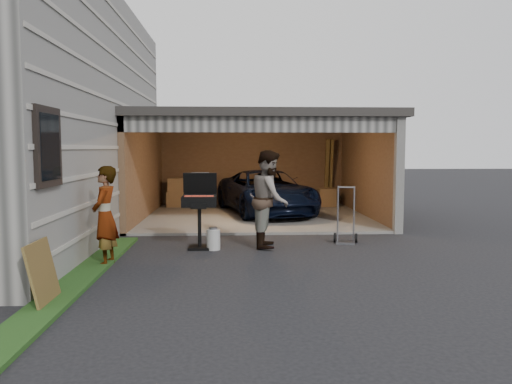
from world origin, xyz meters
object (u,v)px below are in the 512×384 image
Objects in this scene: bbq_grill at (199,204)px; hand_truck at (346,232)px; plywood_panel at (43,274)px; minivan at (266,194)px; man at (270,199)px; woman at (105,216)px; propane_tank at (213,240)px.

hand_truck is at bearing 7.92° from bbq_grill.
plywood_panel is at bearing -127.19° from hand_truck.
man is at bearing -105.98° from minivan.
man is at bearing 4.43° from bbq_grill.
hand_truck is (1.62, 0.31, -0.74)m from man.
woman reaches higher than propane_tank.
propane_tank is 3.95m from plywood_panel.
propane_tank is at bearing -155.35° from hand_truck.
plywood_panel reaches higher than propane_tank.
man is at bearing -156.06° from hand_truck.
minivan reaches higher than plywood_panel.
man is 4.85m from plywood_panel.
minivan is 2.72× the size of woman.
bbq_grill reaches higher than hand_truck.
minivan is 4.67m from hand_truck.
woman is (-3.14, -6.22, 0.21)m from minivan.
man reaches higher than plywood_panel.
plywood_panel is at bearing -1.60° from woman.
hand_truck is (4.52, 1.78, -0.61)m from woman.
minivan is 9.06m from plywood_panel.
plywood_panel is (-3.14, -3.65, -0.56)m from man.
propane_tank is 2.80m from hand_truck.
man reaches higher than bbq_grill.
minivan is at bearing 157.90° from woman.
plywood_panel is at bearing 146.31° from man.
minivan is at bearing 68.06° from plywood_panel.
plywood_panel is at bearing -120.68° from propane_tank.
man is 2.34× the size of plywood_panel.
woman is 2.03× the size of plywood_panel.
propane_tank is at bearing 109.65° from man.
minivan is 11.36× the size of propane_tank.
plywood_panel is at bearing -116.19° from bbq_grill.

